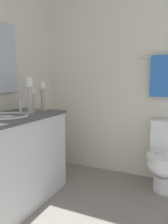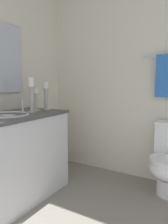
{
  "view_description": "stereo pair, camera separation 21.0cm",
  "coord_description": "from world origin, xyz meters",
  "views": [
    {
      "loc": [
        0.35,
        -1.54,
        1.17
      ],
      "look_at": [
        -0.52,
        0.36,
        0.88
      ],
      "focal_mm": 34.05,
      "sensor_mm": 36.0,
      "label": 1
    },
    {
      "loc": [
        0.54,
        -1.44,
        1.17
      ],
      "look_at": [
        -0.52,
        0.36,
        0.88
      ],
      "focal_mm": 34.05,
      "sensor_mm": 36.0,
      "label": 2
    }
  ],
  "objects": [
    {
      "name": "wall_back",
      "position": [
        0.0,
        1.11,
        1.23
      ],
      "size": [
        2.83,
        0.04,
        2.45
      ],
      "primitive_type": "cube",
      "color": "silver",
      "rests_on": "ground"
    },
    {
      "name": "vanity_cabinet",
      "position": [
        -1.09,
        -0.09,
        0.43
      ],
      "size": [
        0.58,
        1.22,
        0.87
      ],
      "color": "silver",
      "rests_on": "ground"
    },
    {
      "name": "sink_basin",
      "position": [
        -1.09,
        -0.09,
        0.83
      ],
      "size": [
        0.4,
        0.4,
        0.24
      ],
      "color": "white",
      "rests_on": "vanity_cabinet"
    },
    {
      "name": "candle_holder_tall",
      "position": [
        -1.03,
        0.4,
        1.03
      ],
      "size": [
        0.09,
        0.09,
        0.31
      ],
      "color": "#B7B2A5",
      "rests_on": "vanity_cabinet"
    },
    {
      "name": "candle_holder_short",
      "position": [
        -1.07,
        0.27,
        1.0
      ],
      "size": [
        0.09,
        0.09,
        0.26
      ],
      "color": "#B7B2A5",
      "rests_on": "vanity_cabinet"
    },
    {
      "name": "candle_holder_mid",
      "position": [
        -1.01,
        0.16,
        1.06
      ],
      "size": [
        0.09,
        0.09,
        0.36
      ],
      "color": "#B7B2A5",
      "rests_on": "vanity_cabinet"
    }
  ]
}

